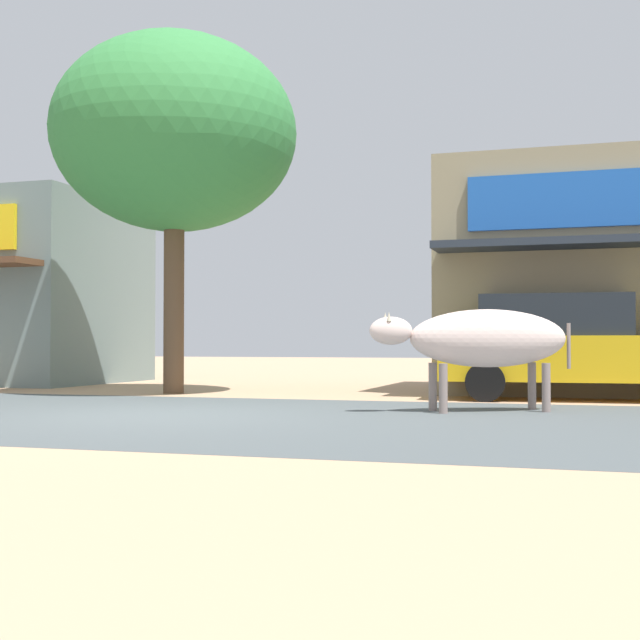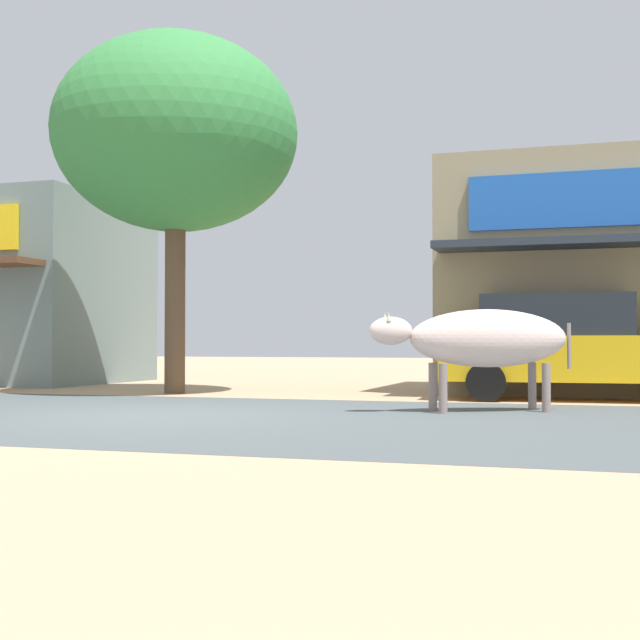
{
  "view_description": "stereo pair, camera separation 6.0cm",
  "coord_description": "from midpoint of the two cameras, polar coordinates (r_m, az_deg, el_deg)",
  "views": [
    {
      "loc": [
        5.11,
        -9.73,
        0.9
      ],
      "look_at": [
        1.66,
        1.47,
        1.2
      ],
      "focal_mm": 49.02,
      "sensor_mm": 36.0,
      "label": 1
    },
    {
      "loc": [
        5.17,
        -9.71,
        0.9
      ],
      "look_at": [
        1.66,
        1.47,
        1.2
      ],
      "focal_mm": 49.02,
      "sensor_mm": 36.0,
      "label": 2
    }
  ],
  "objects": [
    {
      "name": "ground",
      "position": [
        11.03,
        -10.77,
        -6.12
      ],
      "size": [
        80.0,
        80.0,
        0.0
      ],
      "primitive_type": "plane",
      "color": "tan"
    },
    {
      "name": "cow_far_dark",
      "position": [
        11.54,
        10.5,
        -1.24
      ],
      "size": [
        2.58,
        1.59,
        1.33
      ],
      "color": "beige",
      "rests_on": "ground"
    },
    {
      "name": "parked_hatchback_car",
      "position": [
        14.23,
        15.81,
        -1.64
      ],
      "size": [
        4.22,
        1.98,
        1.64
      ],
      "color": "gold",
      "rests_on": "ground"
    },
    {
      "name": "asphalt_road",
      "position": [
        11.03,
        -10.77,
        -6.11
      ],
      "size": [
        72.0,
        6.64,
        0.0
      ],
      "primitive_type": "cube",
      "color": "#4A5153",
      "rests_on": "ground"
    },
    {
      "name": "storefront_right_club",
      "position": [
        16.79,
        19.07,
        2.56
      ],
      "size": [
        6.28,
        5.18,
        4.1
      ],
      "color": "gray",
      "rests_on": "ground"
    },
    {
      "name": "roadside_tree",
      "position": [
        16.0,
        -9.58,
        11.85
      ],
      "size": [
        4.32,
        4.32,
        6.33
      ],
      "color": "brown",
      "rests_on": "ground"
    }
  ]
}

